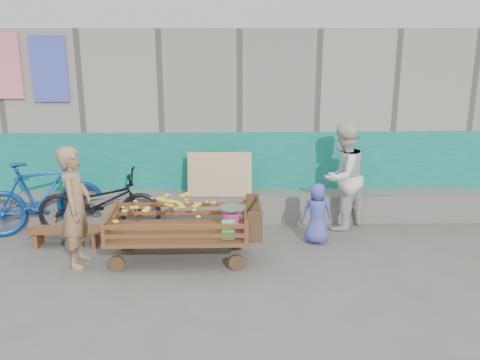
{
  "coord_description": "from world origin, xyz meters",
  "views": [
    {
      "loc": [
        0.42,
        -5.83,
        3.01
      ],
      "look_at": [
        0.59,
        1.2,
        1.0
      ],
      "focal_mm": 40.0,
      "sensor_mm": 36.0,
      "label": 1
    }
  ],
  "objects_px": {
    "child": "(317,213)",
    "bicycle_blue": "(42,196)",
    "vendor_man": "(76,207)",
    "banana_cart": "(175,219)",
    "woman": "(343,177)",
    "bicycle_dark": "(100,202)",
    "bench": "(67,233)"
  },
  "relations": [
    {
      "from": "child",
      "to": "woman",
      "type": "bearing_deg",
      "value": -114.17
    },
    {
      "from": "bicycle_dark",
      "to": "bicycle_blue",
      "type": "distance_m",
      "value": 0.89
    },
    {
      "from": "vendor_man",
      "to": "bicycle_blue",
      "type": "relative_size",
      "value": 0.86
    },
    {
      "from": "woman",
      "to": "bicycle_blue",
      "type": "xyz_separation_m",
      "value": [
        -4.57,
        -0.03,
        -0.27
      ]
    },
    {
      "from": "bench",
      "to": "bicycle_dark",
      "type": "relative_size",
      "value": 0.56
    },
    {
      "from": "vendor_man",
      "to": "woman",
      "type": "height_order",
      "value": "woman"
    },
    {
      "from": "bench",
      "to": "vendor_man",
      "type": "height_order",
      "value": "vendor_man"
    },
    {
      "from": "banana_cart",
      "to": "vendor_man",
      "type": "relative_size",
      "value": 1.27
    },
    {
      "from": "vendor_man",
      "to": "child",
      "type": "distance_m",
      "value": 3.32
    },
    {
      "from": "bicycle_dark",
      "to": "bicycle_blue",
      "type": "relative_size",
      "value": 0.99
    },
    {
      "from": "bicycle_blue",
      "to": "child",
      "type": "bearing_deg",
      "value": -122.37
    },
    {
      "from": "bench",
      "to": "vendor_man",
      "type": "distance_m",
      "value": 0.96
    },
    {
      "from": "bench",
      "to": "child",
      "type": "xyz_separation_m",
      "value": [
        3.59,
        0.01,
        0.26
      ]
    },
    {
      "from": "woman",
      "to": "bicycle_blue",
      "type": "distance_m",
      "value": 4.57
    },
    {
      "from": "bicycle_blue",
      "to": "woman",
      "type": "bearing_deg",
      "value": -114.17
    },
    {
      "from": "child",
      "to": "bicycle_dark",
      "type": "height_order",
      "value": "bicycle_dark"
    },
    {
      "from": "banana_cart",
      "to": "bicycle_dark",
      "type": "height_order",
      "value": "bicycle_dark"
    },
    {
      "from": "bench",
      "to": "child",
      "type": "relative_size",
      "value": 1.15
    },
    {
      "from": "banana_cart",
      "to": "woman",
      "type": "height_order",
      "value": "woman"
    },
    {
      "from": "woman",
      "to": "child",
      "type": "distance_m",
      "value": 0.85
    },
    {
      "from": "banana_cart",
      "to": "vendor_man",
      "type": "distance_m",
      "value": 1.28
    },
    {
      "from": "vendor_man",
      "to": "bicycle_dark",
      "type": "distance_m",
      "value": 1.18
    },
    {
      "from": "bench",
      "to": "vendor_man",
      "type": "bearing_deg",
      "value": -61.2
    },
    {
      "from": "banana_cart",
      "to": "bicycle_blue",
      "type": "distance_m",
      "value": 2.39
    },
    {
      "from": "banana_cart",
      "to": "bicycle_blue",
      "type": "bearing_deg",
      "value": 152.53
    },
    {
      "from": "vendor_man",
      "to": "woman",
      "type": "bearing_deg",
      "value": -70.75
    },
    {
      "from": "woman",
      "to": "bicycle_dark",
      "type": "height_order",
      "value": "woman"
    },
    {
      "from": "woman",
      "to": "bicycle_dark",
      "type": "xyz_separation_m",
      "value": [
        -3.68,
        -0.11,
        -0.34
      ]
    },
    {
      "from": "vendor_man",
      "to": "bicycle_blue",
      "type": "bearing_deg",
      "value": 36.04
    },
    {
      "from": "vendor_man",
      "to": "bicycle_dark",
      "type": "xyz_separation_m",
      "value": [
        0.02,
        1.14,
        -0.31
      ]
    },
    {
      "from": "child",
      "to": "bicycle_blue",
      "type": "height_order",
      "value": "bicycle_blue"
    },
    {
      "from": "bench",
      "to": "bicycle_blue",
      "type": "relative_size",
      "value": 0.55
    }
  ]
}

